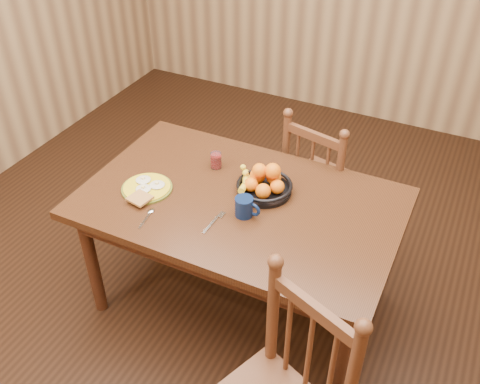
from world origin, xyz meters
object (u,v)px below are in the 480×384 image
at_px(dining_table, 240,213).
at_px(fruit_bowl, 264,183).
at_px(breakfast_plate, 147,188).
at_px(coffee_mug, 245,207).
at_px(chair_far, 322,185).

xyz_separation_m(dining_table, fruit_bowl, (0.08, 0.12, 0.14)).
relative_size(breakfast_plate, coffee_mug, 2.21).
xyz_separation_m(chair_far, fruit_bowl, (-0.15, -0.55, 0.33)).
relative_size(coffee_mug, fruit_bowl, 0.41).
xyz_separation_m(breakfast_plate, coffee_mug, (0.54, 0.04, 0.04)).
bearing_deg(fruit_bowl, chair_far, 74.74).
bearing_deg(fruit_bowl, dining_table, -123.64).
height_order(coffee_mug, fruit_bowl, fruit_bowl).
bearing_deg(coffee_mug, breakfast_plate, -175.69).
bearing_deg(breakfast_plate, coffee_mug, 4.31).
distance_m(dining_table, breakfast_plate, 0.50).
relative_size(breakfast_plate, fruit_bowl, 0.91).
bearing_deg(breakfast_plate, chair_far, 49.17).
distance_m(chair_far, fruit_bowl, 0.66).
height_order(dining_table, coffee_mug, coffee_mug).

